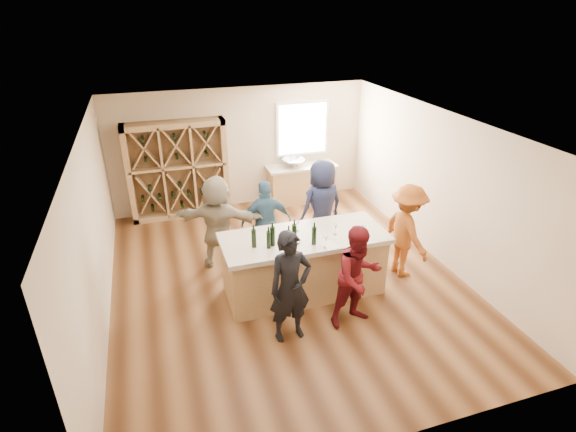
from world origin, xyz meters
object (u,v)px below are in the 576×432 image
object	(u,v)px
wine_bottle_a	(254,238)
wine_bottle_b	(269,240)
person_near_left	(290,287)
person_far_left	(218,222)
sink	(294,163)
wine_bottle_c	(273,236)
person_near_right	(358,277)
tasting_counter_base	(304,266)
wine_bottle_f	(314,236)
wine_bottle_d	(289,238)
wine_rack	(178,170)
person_far_mid	(266,221)
wine_bottle_e	(294,233)
person_far_right	(322,206)
person_server	(406,231)

from	to	relation	value
wine_bottle_a	wine_bottle_b	xyz separation A→B (m)	(0.21, -0.10, -0.01)
person_near_left	person_far_left	size ratio (longest dim) A/B	0.98
sink	wine_bottle_c	distance (m)	4.12
person_near_right	wine_bottle_b	bearing A→B (deg)	136.29
tasting_counter_base	wine_bottle_a	bearing A→B (deg)	-173.33
person_far_left	wine_bottle_f	xyz separation A→B (m)	(1.26, -1.58, 0.34)
person_near_left	wine_bottle_d	bearing A→B (deg)	68.46
wine_rack	tasting_counter_base	bearing A→B (deg)	-65.75
wine_bottle_c	wine_bottle_f	bearing A→B (deg)	-14.49
person_near_left	person_far_mid	distance (m)	2.26
wine_bottle_a	person_near_left	world-z (taller)	person_near_left
wine_bottle_a	wine_bottle_f	world-z (taller)	same
wine_bottle_c	person_far_mid	distance (m)	1.45
wine_bottle_b	wine_bottle_d	world-z (taller)	same
wine_bottle_e	person_near_left	xyz separation A→B (m)	(-0.35, -0.87, -0.37)
wine_bottle_a	wine_bottle_b	bearing A→B (deg)	-25.29
wine_bottle_b	tasting_counter_base	bearing A→B (deg)	16.95
person_far_right	person_near_left	bearing A→B (deg)	46.67
wine_bottle_a	person_far_right	size ratio (longest dim) A/B	0.16
wine_bottle_a	person_near_right	bearing A→B (deg)	-33.40
wine_rack	wine_bottle_e	bearing A→B (deg)	-69.46
wine_bottle_a	person_far_mid	xyz separation A→B (m)	(0.55, 1.33, -0.42)
wine_rack	person_far_left	bearing A→B (deg)	-79.15
wine_bottle_b	wine_bottle_d	xyz separation A→B (m)	(0.31, -0.05, 0.00)
person_near_right	person_server	distance (m)	1.73
wine_bottle_a	wine_bottle_c	xyz separation A→B (m)	(0.29, -0.04, 0.01)
wine_bottle_a	person_server	bearing A→B (deg)	1.91
sink	wine_bottle_b	world-z (taller)	wine_bottle_b
sink	wine_bottle_f	bearing A→B (deg)	-103.88
wine_bottle_b	wine_bottle_d	size ratio (longest dim) A/B	1.00
wine_rack	tasting_counter_base	world-z (taller)	wine_rack
wine_bottle_b	wine_bottle_a	bearing A→B (deg)	154.71
tasting_counter_base	person_far_right	world-z (taller)	person_far_right
wine_bottle_a	person_near_left	bearing A→B (deg)	-72.16
person_server	wine_bottle_b	bearing A→B (deg)	91.07
wine_bottle_d	wine_bottle_a	bearing A→B (deg)	163.59
person_far_right	person_far_left	distance (m)	2.03
tasting_counter_base	person_far_right	bearing A→B (deg)	57.64
wine_bottle_e	wine_bottle_f	bearing A→B (deg)	-28.68
wine_bottle_f	sink	bearing A→B (deg)	76.12
wine_rack	person_near_right	size ratio (longest dim) A/B	1.34
person_near_left	person_far_right	xyz separation A→B (m)	(1.39, 2.31, 0.06)
person_far_right	wine_bottle_f	world-z (taller)	person_far_right
wine_rack	wine_bottle_b	xyz separation A→B (m)	(1.02, -3.92, 0.12)
person_near_right	wine_bottle_f	distance (m)	0.93
wine_rack	wine_bottle_e	world-z (taller)	wine_rack
person_server	person_far_right	xyz separation A→B (m)	(-1.09, 1.31, 0.06)
person_server	wine_bottle_e	bearing A→B (deg)	90.56
person_server	wine_bottle_f	distance (m)	1.92
wine_rack	person_near_right	world-z (taller)	wine_rack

